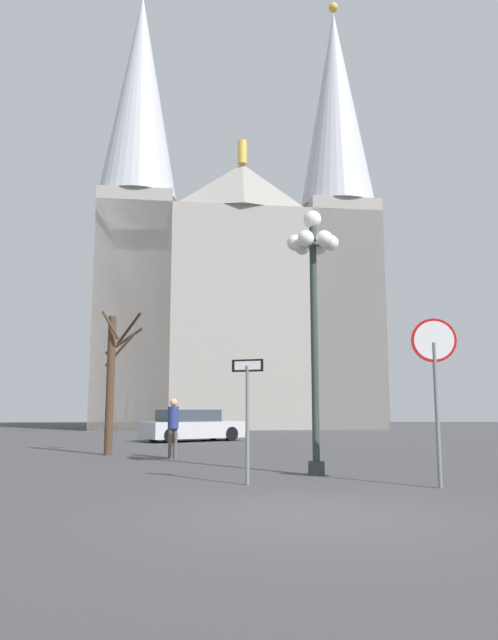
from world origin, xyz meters
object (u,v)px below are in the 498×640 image
(pedestrian_walking, at_px, (173,422))
(one_way_arrow_sign, at_px, (247,405))
(street_lamp, at_px, (313,280))
(parked_car_near_silver, at_px, (192,426))
(bare_tree, at_px, (112,378))
(cathedral, at_px, (237,280))
(stop_sign, at_px, (435,367))

(pedestrian_walking, bearing_deg, one_way_arrow_sign, -72.14)
(one_way_arrow_sign, bearing_deg, pedestrian_walking, 107.86)
(street_lamp, bearing_deg, parked_car_near_silver, 104.55)
(bare_tree, relative_size, parked_car_near_silver, 0.95)
(parked_car_near_silver, distance_m, pedestrian_walking, 9.47)
(bare_tree, bearing_deg, cathedral, 81.03)
(stop_sign, height_order, pedestrian_walking, stop_sign)
(cathedral, distance_m, pedestrian_walking, 30.11)
(bare_tree, height_order, pedestrian_walking, bare_tree)
(one_way_arrow_sign, xyz_separation_m, pedestrian_walking, (-2.03, 6.29, -0.45))
(street_lamp, bearing_deg, stop_sign, -48.53)
(street_lamp, distance_m, parked_car_near_silver, 15.01)
(parked_car_near_silver, bearing_deg, stop_sign, -71.01)
(stop_sign, bearing_deg, pedestrian_walking, 128.98)
(stop_sign, relative_size, street_lamp, 0.52)
(stop_sign, height_order, one_way_arrow_sign, stop_sign)
(parked_car_near_silver, xyz_separation_m, pedestrian_walking, (0.08, -9.46, 0.39))
(cathedral, bearing_deg, pedestrian_walking, -94.26)
(one_way_arrow_sign, distance_m, bare_tree, 8.79)
(street_lamp, xyz_separation_m, bare_tree, (-5.71, 6.02, -1.92))
(cathedral, height_order, pedestrian_walking, cathedral)
(cathedral, bearing_deg, parked_car_near_silver, -96.63)
(stop_sign, height_order, street_lamp, street_lamp)
(bare_tree, bearing_deg, street_lamp, -46.55)
(cathedral, distance_m, parked_car_near_silver, 21.73)
(one_way_arrow_sign, relative_size, bare_tree, 0.52)
(cathedral, relative_size, stop_sign, 11.17)
(one_way_arrow_sign, xyz_separation_m, parked_car_near_silver, (-2.10, 15.75, -0.84))
(one_way_arrow_sign, height_order, bare_tree, bare_tree)
(pedestrian_walking, bearing_deg, bare_tree, 146.70)
(bare_tree, distance_m, pedestrian_walking, 2.89)
(stop_sign, relative_size, bare_tree, 0.68)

